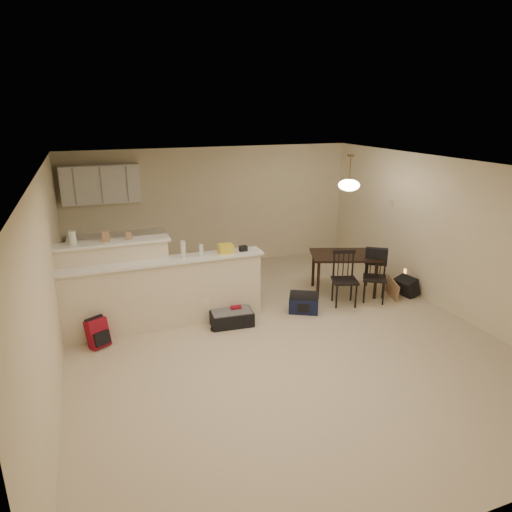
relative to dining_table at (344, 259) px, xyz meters
name	(u,v)px	position (x,y,z in m)	size (l,w,h in m)	color
room	(280,256)	(-1.78, -1.15, 0.60)	(7.00, 7.02, 2.50)	beige
breakfast_bar	(147,290)	(-3.54, -0.17, -0.04)	(3.08, 0.58, 1.39)	beige
upper_cabinets	(101,184)	(-3.98, 2.17, 1.25)	(1.40, 0.34, 0.70)	white
kitchen_counter	(120,259)	(-3.78, 2.04, -0.20)	(1.80, 0.60, 0.90)	white
thermostat	(391,203)	(1.21, 0.40, 0.85)	(0.02, 0.12, 0.12)	beige
jar	(73,238)	(-4.50, -0.03, 0.84)	(0.10, 0.10, 0.20)	silver
cereal_box	(106,236)	(-4.05, -0.03, 0.82)	(0.10, 0.07, 0.16)	#A67C55
small_box	(129,236)	(-3.73, -0.03, 0.80)	(0.08, 0.06, 0.12)	#A67C55
bottle_a	(183,249)	(-2.97, -0.25, 0.57)	(0.07, 0.07, 0.26)	silver
bottle_b	(201,250)	(-2.70, -0.25, 0.53)	(0.06, 0.06, 0.18)	silver
bag_lump	(226,249)	(-2.31, -0.25, 0.51)	(0.22, 0.18, 0.14)	#A67C55
pouch	(243,248)	(-2.02, -0.25, 0.48)	(0.12, 0.10, 0.08)	#A67C55
dining_table	(344,259)	(0.00, 0.00, 0.00)	(1.37, 1.13, 0.73)	black
pendant_lamp	(349,185)	(0.00, 0.00, 1.34)	(0.36, 0.36, 0.62)	brown
dining_chair_near	(345,279)	(-0.27, -0.49, -0.18)	(0.41, 0.39, 0.93)	black
dining_chair_far	(375,277)	(0.30, -0.54, -0.19)	(0.40, 0.38, 0.90)	black
suitcase	(231,318)	(-2.33, -0.54, -0.54)	(0.65, 0.42, 0.22)	black
red_backpack	(98,333)	(-4.31, -0.54, -0.44)	(0.28, 0.17, 0.41)	maroon
navy_duffel	(304,305)	(-1.07, -0.54, -0.52)	(0.48, 0.26, 0.26)	#121839
black_daypack	(407,287)	(1.00, -0.54, -0.48)	(0.37, 0.26, 0.33)	black
cardboard_sheet	(392,289)	(0.68, -0.55, -0.48)	(0.45, 0.02, 0.34)	#A67C55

